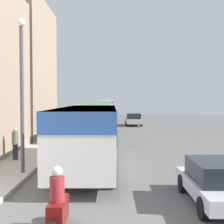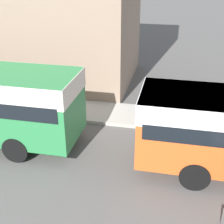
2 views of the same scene
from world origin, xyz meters
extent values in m
cylinder|color=black|center=(-2.96, 23.43, 0.50)|extent=(0.28, 1.00, 1.00)
cylinder|color=black|center=(-0.67, 23.43, 0.50)|extent=(0.28, 1.00, 1.00)
cylinder|color=black|center=(-2.71, 29.79, 0.50)|extent=(0.28, 1.00, 1.00)
cylinder|color=black|center=(-0.44, 29.79, 0.50)|extent=(0.28, 1.00, 1.00)
cylinder|color=#232838|center=(-4.80, 20.70, 0.59)|extent=(0.29, 0.29, 0.89)
cylinder|color=#33477F|center=(-4.80, 20.70, 1.41)|extent=(0.36, 0.36, 0.74)
sphere|color=tan|center=(-4.80, 20.70, 1.90)|extent=(0.24, 0.24, 0.24)
camera|label=1|loc=(-0.47, -6.15, 3.34)|focal=50.00mm
camera|label=2|loc=(8.01, 28.88, 6.78)|focal=50.00mm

